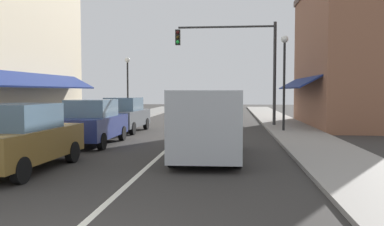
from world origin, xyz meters
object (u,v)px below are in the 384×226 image
object	(u,v)px
van_in_lane	(207,121)
street_lamp_left_far	(128,78)
parked_car_nearest_left	(20,138)
parked_car_second_left	(93,122)
parked_car_third_left	(125,115)
street_lamp_right_mid	(284,68)
traffic_signal_mast_arm	(240,55)

from	to	relation	value
van_in_lane	street_lamp_left_far	xyz separation A→B (m)	(-6.61, 15.09, 1.90)
parked_car_nearest_left	parked_car_second_left	size ratio (longest dim) A/B	1.01
parked_car_third_left	parked_car_nearest_left	bearing A→B (deg)	-88.53
parked_car_second_left	street_lamp_right_mid	distance (m)	9.88
parked_car_second_left	street_lamp_right_mid	xyz separation A→B (m)	(8.01, 5.26, 2.39)
parked_car_second_left	parked_car_third_left	distance (m)	4.89
parked_car_nearest_left	traffic_signal_mast_arm	size ratio (longest dim) A/B	0.68
parked_car_second_left	van_in_lane	xyz separation A→B (m)	(4.64, -2.57, 0.27)
van_in_lane	street_lamp_right_mid	world-z (taller)	street_lamp_right_mid
parked_car_third_left	street_lamp_left_far	bearing A→B (deg)	105.29
van_in_lane	parked_car_nearest_left	bearing A→B (deg)	-152.94
van_in_lane	traffic_signal_mast_arm	bearing A→B (deg)	81.99
parked_car_nearest_left	street_lamp_right_mid	size ratio (longest dim) A/B	0.85
street_lamp_right_mid	street_lamp_left_far	bearing A→B (deg)	143.97
parked_car_nearest_left	street_lamp_right_mid	world-z (taller)	street_lamp_right_mid
parked_car_second_left	street_lamp_right_mid	bearing A→B (deg)	32.83
parked_car_third_left	street_lamp_right_mid	distance (m)	8.45
traffic_signal_mast_arm	street_lamp_right_mid	size ratio (longest dim) A/B	1.26
parked_car_third_left	traffic_signal_mast_arm	xyz separation A→B (m)	(5.98, 3.69, 3.34)
parked_car_nearest_left	parked_car_second_left	world-z (taller)	same
van_in_lane	street_lamp_left_far	size ratio (longest dim) A/B	1.17
parked_car_third_left	traffic_signal_mast_arm	size ratio (longest dim) A/B	0.68
parked_car_third_left	traffic_signal_mast_arm	distance (m)	7.78
parked_car_nearest_left	van_in_lane	distance (m)	5.38
street_lamp_right_mid	street_lamp_left_far	world-z (taller)	street_lamp_right_mid
parked_car_second_left	street_lamp_left_far	world-z (taller)	street_lamp_left_far
traffic_signal_mast_arm	street_lamp_right_mid	xyz separation A→B (m)	(2.12, -3.31, -0.95)
parked_car_third_left	van_in_lane	distance (m)	8.83
traffic_signal_mast_arm	street_lamp_left_far	bearing A→B (deg)	153.34
street_lamp_right_mid	street_lamp_left_far	xyz separation A→B (m)	(-9.98, 7.26, -0.22)
van_in_lane	traffic_signal_mast_arm	size ratio (longest dim) A/B	0.85
street_lamp_left_far	parked_car_nearest_left	bearing A→B (deg)	-83.89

